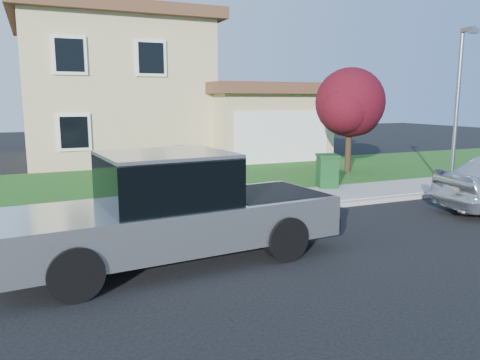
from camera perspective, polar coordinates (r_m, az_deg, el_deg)
name	(u,v)px	position (r m, az deg, el deg)	size (l,w,h in m)	color
ground	(257,258)	(8.72, 2.09, -9.49)	(80.00, 80.00, 0.00)	black
curb	(243,215)	(11.63, 0.38, -4.26)	(40.00, 0.20, 0.12)	gray
sidewalk	(227,205)	(12.61, -1.64, -3.08)	(40.00, 2.00, 0.15)	gray
lawn	(180,180)	(16.80, -7.35, -0.03)	(40.00, 7.00, 0.10)	#164E16
house	(140,94)	(24.30, -12.06, 10.20)	(14.00, 11.30, 6.85)	tan
pickup_truck	(174,211)	(8.42, -8.09, -3.75)	(6.15, 2.56, 1.97)	black
woman	(180,195)	(9.80, -7.35, -1.78)	(0.72, 0.55, 1.96)	tan
ornamental_tree	(351,106)	(18.56, 13.33, 8.80)	(2.91, 2.63, 4.00)	black
trash_bin	(327,170)	(15.01, 10.59, 1.15)	(0.85, 0.90, 1.04)	#103C18
street_lamp	(458,104)	(14.97, 25.06, 8.43)	(0.31, 0.64, 4.85)	slate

